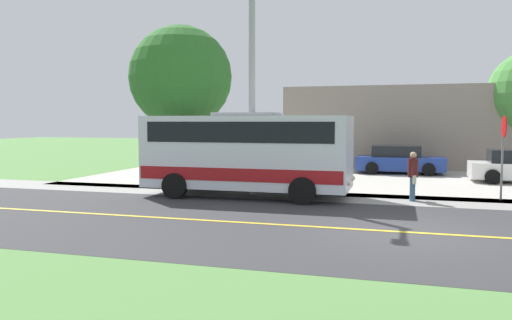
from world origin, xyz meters
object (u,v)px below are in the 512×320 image
object	(u,v)px
shuttle_bus_front	(247,151)
stop_sign	(503,143)
commercial_building	(489,127)
tree_curbside	(181,77)
parked_car_near	(399,160)
street_light_pole	(251,82)
pedestrian_with_bags	(413,175)

from	to	relation	value
shuttle_bus_front	stop_sign	distance (m)	8.75
commercial_building	tree_curbside	bearing A→B (deg)	-45.76
shuttle_bus_front	tree_curbside	xyz separation A→B (m)	(-2.85, -3.86, 2.92)
parked_car_near	stop_sign	bearing A→B (deg)	22.62
street_light_pole	tree_curbside	world-z (taller)	street_light_pole
shuttle_bus_front	pedestrian_with_bags	xyz separation A→B (m)	(-0.59, 5.68, -0.76)
stop_sign	street_light_pole	xyz separation A→B (m)	(1.23, -8.56, 2.13)
shuttle_bus_front	commercial_building	size ratio (longest dim) A/B	0.31
pedestrian_with_bags	commercial_building	world-z (taller)	commercial_building
pedestrian_with_bags	stop_sign	xyz separation A→B (m)	(-0.96, 2.92, 1.07)
shuttle_bus_front	commercial_building	bearing A→B (deg)	148.05
pedestrian_with_bags	stop_sign	bearing A→B (deg)	108.16
shuttle_bus_front	tree_curbside	size ratio (longest dim) A/B	1.09
stop_sign	commercial_building	world-z (taller)	commercial_building
parked_car_near	commercial_building	world-z (taller)	commercial_building
stop_sign	commercial_building	size ratio (longest dim) A/B	0.12
shuttle_bus_front	street_light_pole	size ratio (longest dim) A/B	1.00
parked_car_near	tree_curbside	distance (m)	12.02
shuttle_bus_front	commercial_building	xyz separation A→B (m)	(-16.85, 10.51, 0.71)
pedestrian_with_bags	parked_car_near	xyz separation A→B (m)	(-9.14, -0.49, -0.20)
stop_sign	commercial_building	distance (m)	15.42
pedestrian_with_bags	parked_car_near	bearing A→B (deg)	-176.91
street_light_pole	parked_car_near	distance (m)	11.26
shuttle_bus_front	street_light_pole	distance (m)	2.47
shuttle_bus_front	street_light_pole	bearing A→B (deg)	171.97
stop_sign	parked_car_near	xyz separation A→B (m)	(-8.19, -3.41, -1.28)
shuttle_bus_front	parked_car_near	size ratio (longest dim) A/B	1.67
pedestrian_with_bags	commercial_building	xyz separation A→B (m)	(-16.26, 4.83, 1.47)
shuttle_bus_front	street_light_pole	world-z (taller)	street_light_pole
street_light_pole	parked_car_near	xyz separation A→B (m)	(-9.42, 5.15, -3.40)
pedestrian_with_bags	commercial_building	distance (m)	17.02
street_light_pole	tree_curbside	size ratio (longest dim) A/B	1.09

